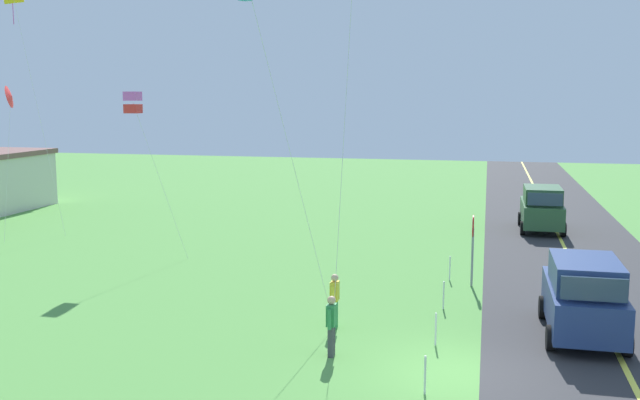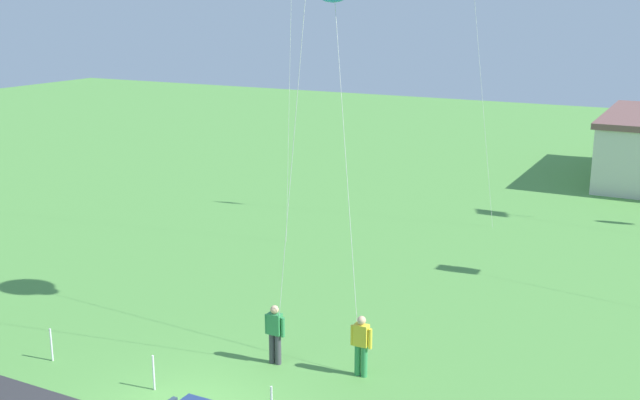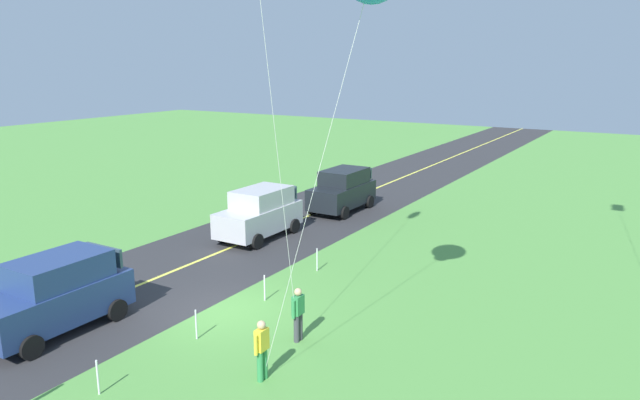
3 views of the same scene
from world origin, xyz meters
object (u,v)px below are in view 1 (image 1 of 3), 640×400
car_suv_foreground (583,296)px  person_adult_near (335,299)px  car_parked_east_far (542,208)px  stop_sign (473,236)px  kite_orange_near (11,97)px  kite_cyan_top (133,103)px  person_adult_companion (331,324)px

car_suv_foreground → person_adult_near: bearing=97.1°
car_parked_east_far → car_suv_foreground: bearing=180.0°
stop_sign → kite_orange_near: kite_orange_near is taller
car_suv_foreground → kite_orange_near: kite_orange_near is taller
car_suv_foreground → car_parked_east_far: same height
car_parked_east_far → stop_sign: size_ratio=1.72×
kite_orange_near → kite_cyan_top: 9.82m
car_suv_foreground → stop_sign: size_ratio=1.72×
person_adult_companion → car_suv_foreground: bearing=-102.2°
car_suv_foreground → person_adult_near: (-0.86, 6.91, -0.29)m
car_suv_foreground → stop_sign: 5.76m
car_suv_foreground → person_adult_companion: 7.22m
stop_sign → person_adult_near: 6.85m
person_adult_companion → kite_orange_near: kite_orange_near is taller
stop_sign → person_adult_companion: bearing=156.9°
stop_sign → kite_cyan_top: 14.28m
person_adult_companion → kite_orange_near: size_ratio=0.22×
stop_sign → person_adult_companion: 8.63m
kite_cyan_top → person_adult_companion: bearing=-131.5°
car_suv_foreground → kite_cyan_top: size_ratio=0.64×
person_adult_companion → kite_orange_near: bearing=17.2°
person_adult_near → kite_cyan_top: size_ratio=0.23×
car_parked_east_far → person_adult_near: 18.64m
car_parked_east_far → person_adult_near: (-17.31, 6.91, -0.29)m
car_parked_east_far → person_adult_companion: car_parked_east_far is taller
car_suv_foreground → person_adult_companion: size_ratio=2.75×
person_adult_near → kite_orange_near: bearing=-90.7°
car_parked_east_far → kite_orange_near: bearing=103.9°
car_parked_east_far → kite_orange_near: size_ratio=0.61×
stop_sign → kite_orange_near: (5.39, 22.28, 4.87)m
stop_sign → car_parked_east_far: bearing=-15.1°
person_adult_companion → car_parked_east_far: bearing=-56.2°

